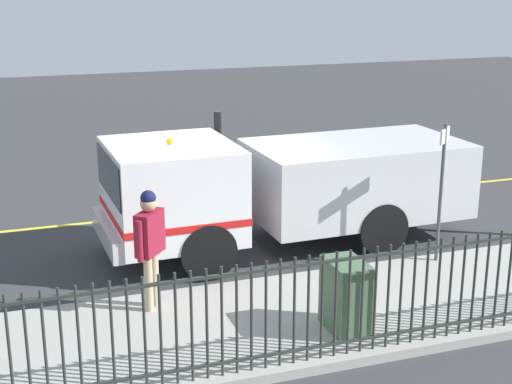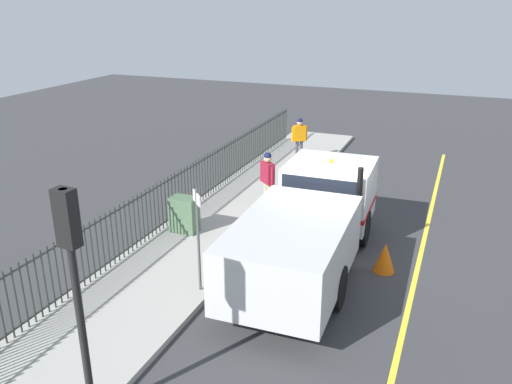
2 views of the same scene
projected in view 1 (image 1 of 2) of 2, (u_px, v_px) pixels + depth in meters
The scene contains 9 objects.
ground_plane at pixel (222, 245), 13.92m from camera, with size 51.72×51.72×0.00m, color #38383A.
sidewalk_slab at pixel (290, 320), 10.78m from camera, with size 2.91×23.51×0.13m, color #A3A099.
lane_marking at pixel (193, 212), 15.85m from camera, with size 0.12×21.16×0.01m, color yellow.
work_truck at pixel (270, 183), 13.48m from camera, with size 2.43×6.84×2.41m.
worker_standing at pixel (150, 237), 10.69m from camera, with size 0.54×0.50×1.80m.
iron_fence at pixel (329, 305), 9.39m from camera, with size 0.04×20.02×1.43m.
utility_cabinet at pixel (346, 296), 10.20m from camera, with size 0.74×0.48×1.00m, color #4C6B4C.
traffic_cone at pixel (228, 203), 15.24m from camera, with size 0.52×0.52×0.74m, color orange.
street_sign at pixel (442, 177), 12.42m from camera, with size 0.36×0.38×2.38m.
Camera 1 is at (12.56, -3.69, 4.86)m, focal length 52.46 mm.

